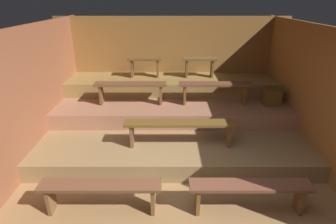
% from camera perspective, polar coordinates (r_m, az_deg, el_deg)
% --- Properties ---
extents(ground, '(5.73, 5.08, 0.08)m').
position_cam_1_polar(ground, '(5.34, 0.93, -7.87)').
color(ground, '#9C7348').
extents(wall_back, '(5.73, 0.06, 2.33)m').
position_cam_1_polar(wall_back, '(6.91, 0.68, 10.35)').
color(wall_back, '#905E2B').
rests_on(wall_back, ground).
extents(wall_left, '(0.06, 5.08, 2.33)m').
position_cam_1_polar(wall_left, '(5.39, -26.63, 3.91)').
color(wall_left, brown).
rests_on(wall_left, ground).
extents(wall_right, '(0.06, 5.08, 2.33)m').
position_cam_1_polar(wall_right, '(5.48, 28.19, 3.90)').
color(wall_right, '#985D2B').
rests_on(wall_right, ground).
extents(platform_lower, '(4.93, 3.26, 0.32)m').
position_cam_1_polar(platform_lower, '(5.69, 0.86, -3.49)').
color(platform_lower, '#94764C').
rests_on(platform_lower, ground).
extents(platform_middle, '(4.93, 2.05, 0.32)m').
position_cam_1_polar(platform_middle, '(6.11, 0.78, 1.77)').
color(platform_middle, '#A56E52').
rests_on(platform_middle, platform_lower).
extents(platform_upper, '(4.93, 1.08, 0.32)m').
position_cam_1_polar(platform_upper, '(6.46, 0.73, 6.00)').
color(platform_upper, olive).
rests_on(platform_upper, platform_middle).
extents(bench_floor_left, '(1.64, 0.27, 0.46)m').
position_cam_1_polar(bench_floor_left, '(3.82, -14.47, -15.91)').
color(bench_floor_left, brown).
rests_on(bench_floor_left, ground).
extents(bench_floor_right, '(1.64, 0.27, 0.46)m').
position_cam_1_polar(bench_floor_right, '(3.87, 17.16, -15.66)').
color(bench_floor_right, brown).
rests_on(bench_floor_right, ground).
extents(bench_lower_center, '(1.94, 0.27, 0.46)m').
position_cam_1_polar(bench_lower_center, '(4.58, 2.58, -3.12)').
color(bench_lower_center, brown).
rests_on(bench_lower_center, platform_lower).
extents(bench_middle_left, '(1.51, 0.27, 0.46)m').
position_cam_1_polar(bench_middle_left, '(5.62, -8.23, 5.25)').
color(bench_middle_left, brown).
rests_on(bench_middle_left, platform_middle).
extents(bench_middle_right, '(1.51, 0.27, 0.46)m').
position_cam_1_polar(bench_middle_right, '(5.66, 9.92, 5.24)').
color(bench_middle_right, brown).
rests_on(bench_middle_right, platform_middle).
extents(bench_upper_left, '(0.81, 0.27, 0.46)m').
position_cam_1_polar(bench_upper_left, '(6.45, -5.20, 10.40)').
color(bench_upper_left, brown).
rests_on(bench_upper_left, platform_upper).
extents(bench_upper_right, '(0.81, 0.27, 0.46)m').
position_cam_1_polar(bench_upper_right, '(6.47, 6.66, 10.38)').
color(bench_upper_right, brown).
rests_on(bench_upper_right, platform_upper).
extents(wooden_crate_middle, '(0.33, 0.33, 0.33)m').
position_cam_1_polar(wooden_crate_middle, '(6.04, 21.22, 3.17)').
color(wooden_crate_middle, brown).
rests_on(wooden_crate_middle, platform_middle).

